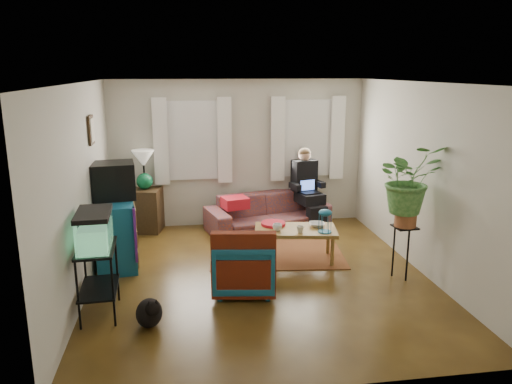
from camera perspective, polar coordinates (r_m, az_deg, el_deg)
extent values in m
cube|color=#4F2B14|center=(6.92, 0.51, -9.67)|extent=(4.50, 5.00, 0.01)
cube|color=white|center=(6.35, 0.56, 12.39)|extent=(4.50, 5.00, 0.01)
cube|color=silver|center=(8.94, -2.05, 4.44)|extent=(4.50, 0.01, 2.60)
cube|color=silver|center=(4.16, 6.11, -6.80)|extent=(4.50, 0.01, 2.60)
cube|color=silver|center=(6.55, -19.30, 0.15)|extent=(0.01, 5.00, 2.60)
cube|color=silver|center=(7.21, 18.47, 1.44)|extent=(0.01, 5.00, 2.60)
cube|color=white|center=(8.83, -7.24, 5.86)|extent=(1.08, 0.04, 1.38)
cube|color=white|center=(9.11, 5.83, 6.14)|extent=(1.08, 0.04, 1.38)
cube|color=white|center=(8.75, -7.22, 5.78)|extent=(1.36, 0.06, 1.50)
cube|color=white|center=(9.04, 5.96, 6.07)|extent=(1.36, 0.06, 1.50)
cube|color=#3D2616|center=(7.26, -18.26, 6.74)|extent=(0.04, 0.32, 0.40)
cube|color=maroon|center=(7.85, 2.31, -6.69)|extent=(2.17, 1.81, 0.01)
imported|color=brown|center=(8.76, 1.36, -1.67)|extent=(2.27, 1.35, 0.83)
cube|color=#391E15|center=(8.90, -12.45, -2.02)|extent=(0.61, 0.61, 0.75)
cube|color=#135573|center=(7.47, -15.78, -4.44)|extent=(0.67, 1.13, 0.96)
cube|color=black|center=(7.39, -16.00, 1.28)|extent=(0.66, 0.61, 0.51)
cube|color=black|center=(6.06, -17.55, -9.70)|extent=(0.44, 0.75, 0.82)
cube|color=#7FD899|center=(5.84, -17.99, -4.06)|extent=(0.40, 0.68, 0.43)
ellipsoid|color=black|center=(5.75, -12.13, -13.05)|extent=(0.41, 0.51, 0.38)
imported|color=#115966|center=(6.39, -1.39, -7.95)|extent=(0.85, 0.81, 0.78)
cube|color=#9E0A0A|center=(6.05, -1.43, -7.58)|extent=(0.80, 0.29, 0.64)
cube|color=brown|center=(7.43, 4.50, -5.97)|extent=(1.28, 0.84, 0.49)
imported|color=white|center=(7.22, 2.45, -4.05)|extent=(0.15, 0.15, 0.11)
imported|color=beige|center=(7.16, 5.07, -4.28)|extent=(0.12, 0.12, 0.10)
imported|color=white|center=(7.48, 6.97, -3.71)|extent=(0.27, 0.27, 0.06)
cylinder|color=#B21414|center=(7.49, 1.99, -3.64)|extent=(0.42, 0.42, 0.04)
cube|color=black|center=(7.06, 16.44, -6.58)|extent=(0.33, 0.33, 0.73)
imported|color=#599947|center=(6.82, 16.94, 0.28)|extent=(0.88, 0.78, 0.92)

